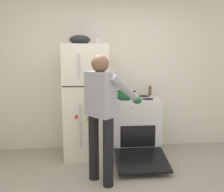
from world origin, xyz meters
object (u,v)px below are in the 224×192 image
(stove_range, at_px, (134,126))
(red_pot, at_px, (125,94))
(person_cook, at_px, (103,107))
(pepper_mill, at_px, (150,91))
(refrigerator, at_px, (86,101))
(mixing_bowl, at_px, (80,40))
(coffee_mug, at_px, (97,42))

(stove_range, height_order, red_pot, red_pot)
(person_cook, xyz_separation_m, pepper_mill, (0.85, 1.08, 0.05))
(refrigerator, relative_size, red_pot, 5.39)
(refrigerator, bearing_deg, mixing_bowl, 179.79)
(red_pot, xyz_separation_m, coffee_mug, (-0.43, 0.10, 0.81))
(person_cook, distance_m, red_pot, 0.92)
(person_cook, xyz_separation_m, mixing_bowl, (-0.30, 0.88, 0.87))
(pepper_mill, bearing_deg, red_pot, -151.48)
(refrigerator, xyz_separation_m, coffee_mug, (0.18, 0.05, 0.93))
(person_cook, bearing_deg, refrigerator, 103.97)
(red_pot, bearing_deg, coffee_mug, 166.88)
(stove_range, height_order, pepper_mill, pepper_mill)
(refrigerator, xyz_separation_m, person_cook, (0.22, -0.88, 0.08))
(refrigerator, relative_size, pepper_mill, 11.04)
(red_pot, height_order, mixing_bowl, mixing_bowl)
(stove_range, relative_size, mixing_bowl, 3.83)
(refrigerator, height_order, mixing_bowl, mixing_bowl)
(refrigerator, relative_size, stove_range, 1.44)
(pepper_mill, bearing_deg, person_cook, -128.34)
(red_pot, bearing_deg, refrigerator, 175.35)
(refrigerator, distance_m, pepper_mill, 1.10)
(refrigerator, relative_size, mixing_bowl, 5.50)
(refrigerator, xyz_separation_m, pepper_mill, (1.07, 0.20, 0.13))
(stove_range, bearing_deg, person_cook, -122.72)
(refrigerator, bearing_deg, pepper_mill, 10.59)
(stove_range, height_order, mixing_bowl, mixing_bowl)
(refrigerator, xyz_separation_m, stove_range, (0.77, -0.02, -0.42))
(refrigerator, height_order, red_pot, refrigerator)
(mixing_bowl, bearing_deg, refrigerator, -0.21)
(pepper_mill, bearing_deg, coffee_mug, -170.42)
(stove_range, distance_m, mixing_bowl, 1.62)
(pepper_mill, bearing_deg, mixing_bowl, -170.15)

